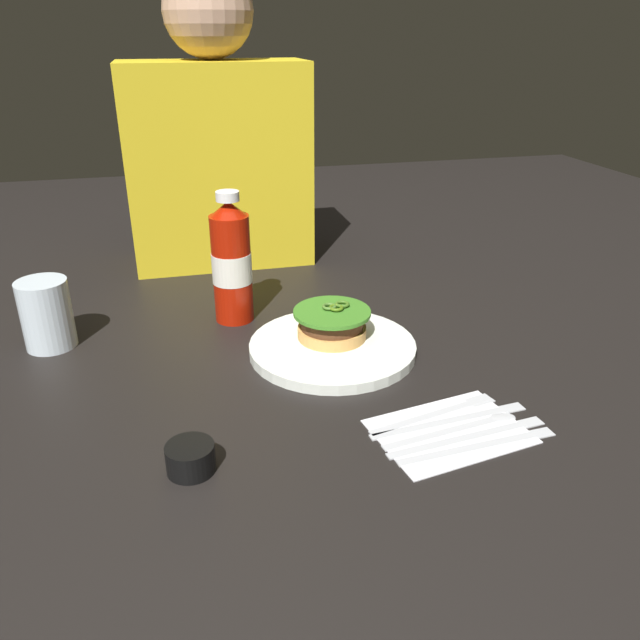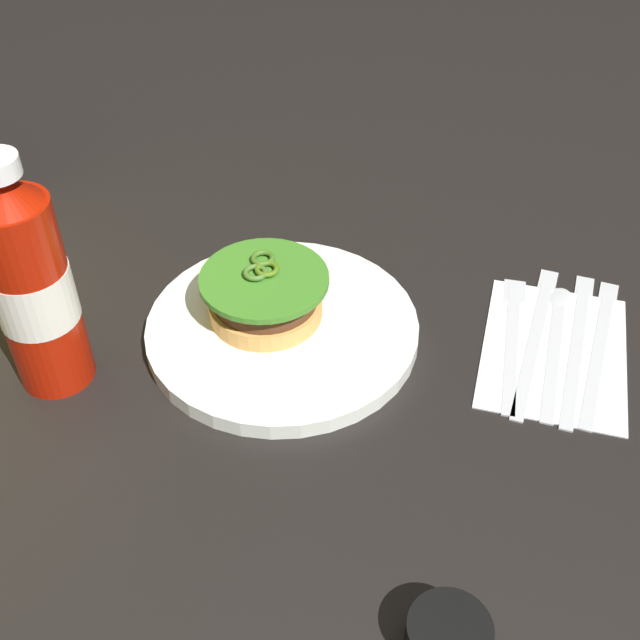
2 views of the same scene
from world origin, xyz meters
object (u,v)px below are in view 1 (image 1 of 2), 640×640
napkin (449,431)px  spoon_utensil (470,424)px  dinner_plate (332,347)px  ketchup_bottle (232,263)px  diner_person (217,143)px  steak_knife (488,442)px  table_knife (460,417)px  condiment_cup (191,458)px  water_glass (46,314)px  fork_utensil (444,409)px  burger_sandwich (332,324)px  butter_knife (478,433)px

napkin → spoon_utensil: 0.03m
dinner_plate → ketchup_bottle: 0.23m
spoon_utensil → diner_person: diner_person is taller
steak_knife → table_knife: size_ratio=0.96×
condiment_cup → napkin: size_ratio=0.31×
water_glass → spoon_utensil: 0.66m
dinner_plate → diner_person: bearing=103.6°
dinner_plate → fork_utensil: size_ratio=1.37×
napkin → table_knife: size_ratio=0.83×
spoon_utensil → water_glass: bearing=146.0°
steak_knife → spoon_utensil: same height
condiment_cup → water_glass: bearing=118.0°
steak_knife → spoon_utensil: bearing=95.3°
burger_sandwich → table_knife: burger_sandwich is taller
napkin → spoon_utensil: bearing=8.5°
water_glass → spoon_utensil: (0.54, -0.37, -0.05)m
spoon_utensil → fork_utensil: size_ratio=1.01×
spoon_utensil → table_knife: bearing=107.0°
ketchup_bottle → steak_knife: size_ratio=1.06×
dinner_plate → condiment_cup: 0.33m
fork_utensil → dinner_plate: bearing=116.5°
steak_knife → butter_knife: 0.02m
table_knife → spoon_utensil: bearing=-73.0°
steak_knife → diner_person: diner_person is taller
napkin → diner_person: size_ratio=0.32×
burger_sandwich → condiment_cup: size_ratio=2.15×
dinner_plate → fork_utensil: bearing=-63.5°
dinner_plate → steak_knife: size_ratio=1.23×
water_glass → napkin: water_glass is taller
diner_person → water_glass: bearing=-131.6°
burger_sandwich → ketchup_bottle: size_ratio=0.54×
dinner_plate → diner_person: (-0.12, 0.48, 0.24)m
butter_knife → spoon_utensil: same height
dinner_plate → butter_knife: (0.12, -0.26, -0.00)m
condiment_cup → fork_utensil: size_ratio=0.30×
ketchup_bottle → napkin: bearing=-61.4°
ketchup_bottle → table_knife: bearing=-57.5°
spoon_utensil → fork_utensil: 0.04m
dinner_plate → condiment_cup: bearing=-134.0°
burger_sandwich → condiment_cup: bearing=-132.3°
burger_sandwich → napkin: size_ratio=0.66×
burger_sandwich → fork_utensil: (0.09, -0.22, -0.04)m
burger_sandwich → butter_knife: (0.11, -0.28, -0.04)m
water_glass → steak_knife: size_ratio=0.52×
dinner_plate → napkin: dinner_plate is taller
diner_person → ketchup_bottle: bearing=-93.0°
condiment_cup → steak_knife: condiment_cup is taller
burger_sandwich → water_glass: water_glass is taller
water_glass → steak_knife: (0.55, -0.41, -0.05)m
steak_knife → diner_person: 0.83m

